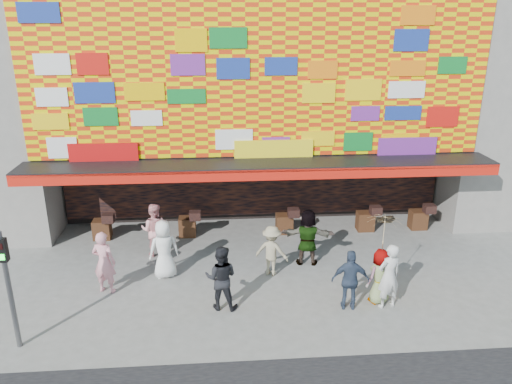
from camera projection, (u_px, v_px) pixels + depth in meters
ground at (270, 301)px, 13.84m from camera, size 90.00×90.00×0.00m
shop_building at (250, 76)px, 19.77m from camera, size 15.20×9.40×10.00m
signal_left at (7, 277)px, 11.35m from camera, size 0.22×0.20×3.00m
ped_a at (164, 249)px, 14.87m from camera, size 1.02×0.80×1.82m
ped_b at (104, 262)px, 14.04m from camera, size 0.77×0.61×1.86m
ped_c at (221, 278)px, 13.26m from camera, size 1.00×0.84×1.81m
ped_d at (272, 251)px, 15.04m from camera, size 1.17×0.96×1.58m
ped_e at (350, 280)px, 13.24m from camera, size 1.05×0.55×1.71m
ped_f at (308, 237)px, 15.66m from camera, size 1.76×0.79×1.84m
ped_g at (380, 276)px, 13.58m from camera, size 0.91×0.79×1.58m
ped_h at (389, 276)px, 13.29m from camera, size 0.78×0.62×1.85m
ped_i at (154, 230)px, 16.24m from camera, size 0.96×0.80×1.80m
parasol at (384, 231)px, 13.13m from camera, size 1.14×1.15×1.82m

